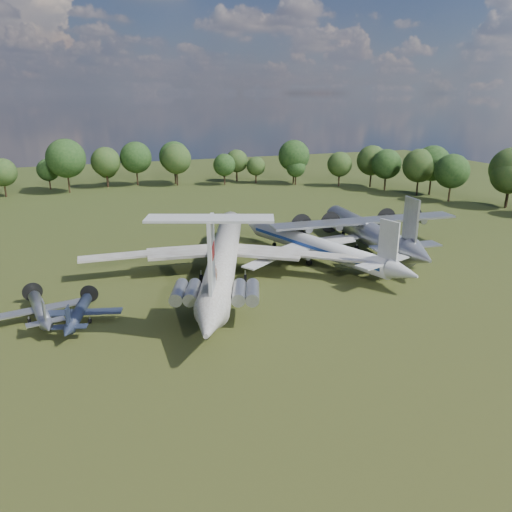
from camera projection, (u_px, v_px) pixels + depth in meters
name	position (u px, v px, depth m)	size (l,w,h in m)	color
ground	(193.00, 286.00, 76.07)	(300.00, 300.00, 0.00)	#203D14
il62_airliner	(224.00, 260.00, 78.67)	(45.69, 59.40, 5.83)	beige
tu104_jet	(316.00, 249.00, 86.78)	(32.52, 43.37, 4.34)	white
an12_transport	(367.00, 235.00, 93.49)	(36.69, 41.00, 5.40)	#95989D
small_prop_west	(79.00, 315.00, 63.60)	(10.62, 14.48, 2.12)	#161931
small_prop_northwest	(40.00, 312.00, 64.29)	(11.53, 15.72, 2.31)	#94969B
person_on_il62	(215.00, 273.00, 61.95)	(0.71, 0.47, 1.95)	brown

